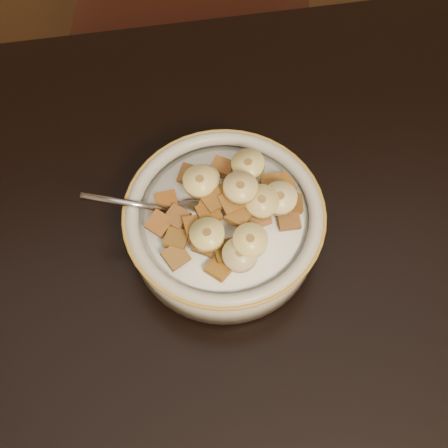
{
  "coord_description": "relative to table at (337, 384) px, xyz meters",
  "views": [
    {
      "loc": [
        -0.12,
        -0.12,
        1.31
      ],
      "look_at": [
        -0.09,
        0.15,
        0.78
      ],
      "focal_mm": 50.0,
      "sensor_mm": 36.0,
      "label": 1
    }
  ],
  "objects": [
    {
      "name": "cereal_square_17",
      "position": [
        -0.06,
        0.14,
        0.08
      ],
      "size": [
        0.02,
        0.02,
        0.01
      ],
      "primitive_type": "cube",
      "rotation": [
        -0.03,
        0.11,
        1.78
      ],
      "color": "brown",
      "rests_on": "milk"
    },
    {
      "name": "cereal_square_11",
      "position": [
        -0.09,
        0.16,
        0.09
      ],
      "size": [
        0.03,
        0.03,
        0.01
      ],
      "primitive_type": "cube",
      "rotation": [
        0.02,
        -0.02,
        0.46
      ],
      "color": "brown",
      "rests_on": "milk"
    },
    {
      "name": "cereal_square_2",
      "position": [
        -0.05,
        0.16,
        0.08
      ],
      "size": [
        0.02,
        0.02,
        0.01
      ],
      "primitive_type": "cube",
      "rotation": [
        -0.22,
        -0.03,
        2.97
      ],
      "color": "brown",
      "rests_on": "milk"
    },
    {
      "name": "table",
      "position": [
        0.0,
        0.0,
        0.0
      ],
      "size": [
        1.43,
        0.95,
        0.04
      ],
      "primitive_type": "cube",
      "rotation": [
        0.0,
        0.0,
        0.03
      ],
      "color": "black",
      "rests_on": "floor"
    },
    {
      "name": "cereal_square_3",
      "position": [
        -0.07,
        0.18,
        0.08
      ],
      "size": [
        0.03,
        0.03,
        0.01
      ],
      "primitive_type": "cube",
      "rotation": [
        0.08,
        -0.17,
        0.37
      ],
      "color": "brown",
      "rests_on": "milk"
    },
    {
      "name": "cereal_square_22",
      "position": [
        -0.03,
        0.14,
        0.07
      ],
      "size": [
        0.02,
        0.02,
        0.01
      ],
      "primitive_type": "cube",
      "rotation": [
        0.07,
        0.03,
        0.02
      ],
      "color": "brown",
      "rests_on": "milk"
    },
    {
      "name": "banana_slice_2",
      "position": [
        -0.06,
        0.19,
        0.09
      ],
      "size": [
        0.04,
        0.04,
        0.01
      ],
      "primitive_type": "cylinder",
      "rotation": [
        -0.08,
        0.09,
        2.13
      ],
      "color": "#D6C86A",
      "rests_on": "milk"
    },
    {
      "name": "cereal_square_1",
      "position": [
        -0.08,
        0.17,
        0.08
      ],
      "size": [
        0.03,
        0.03,
        0.01
      ],
      "primitive_type": "cube",
      "rotation": [
        0.15,
        -0.06,
        2.06
      ],
      "color": "brown",
      "rests_on": "milk"
    },
    {
      "name": "banana_slice_8",
      "position": [
        -0.07,
        0.16,
        0.1
      ],
      "size": [
        0.04,
        0.04,
        0.01
      ],
      "primitive_type": "cylinder",
      "rotation": [
        0.05,
        -0.04,
        2.77
      ],
      "color": "#FFDF94",
      "rests_on": "milk"
    },
    {
      "name": "cereal_square_0",
      "position": [
        -0.11,
        0.14,
        0.08
      ],
      "size": [
        0.02,
        0.02,
        0.01
      ],
      "primitive_type": "cube",
      "rotation": [
        -0.2,
        0.08,
        0.13
      ],
      "color": "brown",
      "rests_on": "milk"
    },
    {
      "name": "cereal_square_12",
      "position": [
        -0.04,
        0.18,
        0.07
      ],
      "size": [
        0.02,
        0.02,
        0.01
      ],
      "primitive_type": "cube",
      "rotation": [
        -0.21,
        -0.16,
        1.55
      ],
      "color": "olive",
      "rests_on": "milk"
    },
    {
      "name": "cereal_square_24",
      "position": [
        -0.13,
        0.13,
        0.07
      ],
      "size": [
        0.03,
        0.03,
        0.01
      ],
      "primitive_type": "cube",
      "rotation": [
        0.16,
        0.04,
        2.77
      ],
      "color": "brown",
      "rests_on": "milk"
    },
    {
      "name": "cereal_square_7",
      "position": [
        -0.13,
        0.11,
        0.07
      ],
      "size": [
        0.03,
        0.03,
        0.01
      ],
      "primitive_type": "cube",
      "rotation": [
        0.19,
        0.0,
        0.53
      ],
      "color": "brown",
      "rests_on": "milk"
    },
    {
      "name": "cereal_square_8",
      "position": [
        -0.09,
        0.11,
        0.07
      ],
      "size": [
        0.02,
        0.02,
        0.01
      ],
      "primitive_type": "cube",
      "rotation": [
        -0.05,
        -0.01,
        0.15
      ],
      "color": "brown",
      "rests_on": "milk"
    },
    {
      "name": "banana_slice_1",
      "position": [
        -0.05,
        0.15,
        0.09
      ],
      "size": [
        0.03,
        0.03,
        0.01
      ],
      "primitive_type": "cylinder",
      "rotation": [
        -0.12,
        -0.03,
        3.1
      ],
      "color": "#F1D78F",
      "rests_on": "milk"
    },
    {
      "name": "cereal_square_4",
      "position": [
        -0.14,
        0.17,
        0.07
      ],
      "size": [
        0.02,
        0.02,
        0.01
      ],
      "primitive_type": "cube",
      "rotation": [
        0.01,
        0.02,
        1.68
      ],
      "color": "#954E1D",
      "rests_on": "milk"
    },
    {
      "name": "chair",
      "position": [
        -0.07,
        0.73,
        -0.24
      ],
      "size": [
        0.5,
        0.5,
        0.98
      ],
      "primitive_type": "cube",
      "rotation": [
        0.0,
        0.0,
        -0.17
      ],
      "color": "black",
      "rests_on": "floor"
    },
    {
      "name": "cereal_square_20",
      "position": [
        -0.11,
        0.13,
        0.08
      ],
      "size": [
        0.02,
        0.02,
        0.01
      ],
      "primitive_type": "cube",
      "rotation": [
        -0.03,
        -0.04,
        1.46
      ],
      "color": "brown",
      "rests_on": "milk"
    },
    {
      "name": "banana_slice_4",
      "position": [
        -0.07,
        0.11,
        0.09
      ],
      "size": [
        0.04,
        0.04,
        0.01
      ],
      "primitive_type": "cylinder",
      "rotation": [
        0.1,
        -0.01,
        0.35
      ],
      "color": "#F2D490",
      "rests_on": "milk"
    },
    {
      "name": "banana_slice_5",
      "position": [
        -0.03,
        0.15,
        0.09
      ],
      "size": [
        0.04,
        0.04,
        0.01
      ],
      "primitive_type": "cylinder",
      "rotation": [
        -0.0,
        -0.09,
        1.23
      ],
      "color": "#FFE4AB",
      "rests_on": "milk"
    },
    {
      "name": "cereal_square_5",
      "position": [
        -0.03,
        0.18,
        0.07
      ],
      "size": [
        0.03,
        0.03,
        0.01
      ],
      "primitive_type": "cube",
      "rotation": [
        0.06,
        -0.1,
        1.99
      ],
      "color": "brown",
      "rests_on": "milk"
    },
    {
      "name": "spoon",
      "position": [
        -0.11,
        0.16,
        0.07
      ],
      "size": [
        0.05,
        0.04,
        0.01
      ],
      "primitive_type": "ellipsoid",
      "rotation": [
        0.0,
        0.0,
        4.51
      ],
      "color": "#A4A9C2",
      "rests_on": "cereal_bowl"
    },
    {
      "name": "cereal_square_10",
      "position": [
        -0.1,
        0.16,
        0.08
      ],
      "size": [
        0.03,
        0.03,
        0.01
      ],
      "primitive_type": "cube",
      "rotation": [
        -0.04,
        -0.08,
        1.02
      ],
      "color": "brown",
      "rests_on": "milk"
    },
    {
      "name": "cereal_square_16",
      "position": [
        -0.11,
        0.12,
        0.08
      ],
      "size": [
        0.03,
        0.03,
        0.01
      ],
      "primitive_type": "cube",
      "rotation": [
        -0.15,
        0.05,
        2.61
      ],
      "color": "brown",
      "rests_on": "milk"
    },
    {
      "name": "banana_slice_3",
      "position": [
        -0.08,
        0.1,
        0.08
      ],
      "size": [
        0.04,
        0.04,
        0.01
      ],
      "primitive_type": "cylinder",
      "rotation": [
        0.07,
        -0.09,
        0.14
      ],
      "color": "#C7B983",
      "rests_on": "milk"
    },
    {
      "name": "cereal_square_9",
      "position": [
        -0.15,
        0.15,
        0.07
      ],
      "size": [
        0.03,
        0.03,
        0.01
      ],
      "primitive_type": "cube",
      "rotation": [
        0.02,
        -0.12,
        0.85
      ],
      "color": "brown",
      "rests_on": "milk"
    },
    {
      "name": "milk",
      "position": [
        -0.09,
        0.15,
        0.06
      ],
      "size": [
        0.15,
        0.15,
        0.0
      ],
      "primitive_type": "cylinder",
      "color": "white",
      "rests_on": "cereal_bowl"
    },
    {
      "name": "banana_slice_7",
      "position": [
        -0.1,
        0.18,
        0.09
      ],
      "size": [
        0.04,
        0.04,
        0.01
      ],
      "primitive_type": "cylinder",
      "rotation": [
        -0.06,
        0.02,
        2.84
      ],
      "color": "#DAB969",
      "rests_on": "milk"
    },
    {
      "name": "cereal_square_21",
      "position": [
        -0.1,
        0.1,
        0.07
      ],
      "size": [
        0.03,
        0.03,
        0.01
      ],
      "primitive_type": "cube",
      "rotation": [
        0.15,
        0.15,
        2.37
      ],
      "color": "#905F18",
      "rests_on": "milk"
    },
    {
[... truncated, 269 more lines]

